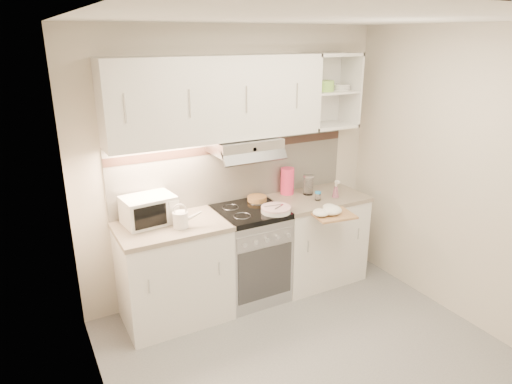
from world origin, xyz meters
TOP-DOWN VIEW (x-y plane):
  - ground at (0.00, 0.00)m, footprint 3.00×3.00m
  - room_shell at (0.00, 0.37)m, footprint 3.04×2.84m
  - base_cabinet_left at (-0.75, 1.10)m, footprint 0.90×0.60m
  - worktop_left at (-0.75, 1.10)m, footprint 0.92×0.62m
  - base_cabinet_right at (0.75, 1.10)m, footprint 0.90×0.60m
  - worktop_right at (0.75, 1.10)m, footprint 0.92×0.62m
  - electric_range at (0.00, 1.10)m, footprint 0.60×0.60m
  - microwave at (-0.90, 1.22)m, footprint 0.45×0.35m
  - watering_can at (-0.69, 1.00)m, footprint 0.24×0.13m
  - plate_stack at (0.17, 0.92)m, footprint 0.27×0.27m
  - bread_loaf at (0.16, 1.26)m, footprint 0.19×0.19m
  - pink_pitcher at (0.53, 1.30)m, footprint 0.14×0.13m
  - glass_jar at (0.70, 1.18)m, footprint 0.11×0.11m
  - spice_jar at (0.69, 1.00)m, footprint 0.06×0.06m
  - spray_bottle at (0.89, 0.99)m, footprint 0.07×0.07m
  - cutting_board at (0.63, 0.69)m, footprint 0.40×0.37m
  - dish_towel at (0.58, 0.72)m, footprint 0.35×0.31m

SIDE VIEW (x-z plane):
  - ground at x=0.00m, z-range 0.00..0.00m
  - base_cabinet_left at x=-0.75m, z-range 0.00..0.86m
  - base_cabinet_right at x=0.75m, z-range 0.00..0.86m
  - electric_range at x=0.00m, z-range 0.00..0.90m
  - cutting_board at x=0.63m, z-range 0.86..0.88m
  - worktop_left at x=-0.75m, z-range 0.86..0.90m
  - worktop_right at x=0.75m, z-range 0.86..0.90m
  - dish_towel at x=0.58m, z-range 0.88..0.96m
  - bread_loaf at x=0.16m, z-range 0.90..0.95m
  - plate_stack at x=0.17m, z-range 0.90..0.95m
  - spice_jar at x=0.69m, z-range 0.90..0.99m
  - spray_bottle at x=0.89m, z-range 0.88..1.06m
  - watering_can at x=-0.69m, z-range 0.87..1.08m
  - glass_jar at x=0.70m, z-range 0.90..1.10m
  - microwave at x=-0.90m, z-range 0.90..1.14m
  - pink_pitcher at x=0.53m, z-range 0.90..1.17m
  - room_shell at x=0.00m, z-range 0.37..2.89m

